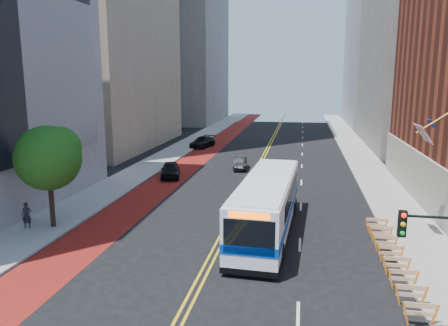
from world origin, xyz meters
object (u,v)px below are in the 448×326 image
at_px(car_c, 203,142).
at_px(pedestrian, 27,215).
at_px(transit_bus, 267,204).
at_px(traffic_signal, 433,253).
at_px(car_a, 170,170).
at_px(street_tree, 49,155).
at_px(car_b, 240,163).

distance_m(car_c, pedestrian, 36.01).
xyz_separation_m(transit_bus, pedestrian, (-15.51, -2.14, -0.92)).
bearing_deg(traffic_signal, transit_bus, 121.20).
relative_size(car_a, pedestrian, 2.65).
distance_m(street_tree, transit_bus, 14.34).
height_order(car_a, pedestrian, pedestrian).
bearing_deg(traffic_signal, car_b, 110.12).
bearing_deg(car_c, traffic_signal, -53.47).
relative_size(transit_bus, car_b, 3.43).
xyz_separation_m(car_a, car_c, (-1.15, 19.37, -0.01)).
relative_size(car_b, pedestrian, 2.32).
xyz_separation_m(car_a, pedestrian, (-4.67, -16.47, 0.23)).
bearing_deg(street_tree, transit_bus, 6.33).
relative_size(street_tree, car_b, 1.70).
relative_size(traffic_signal, car_a, 1.13).
distance_m(transit_bus, car_c, 35.79).
bearing_deg(transit_bus, car_c, 112.54).
distance_m(traffic_signal, transit_bus, 13.10).
bearing_deg(car_a, car_b, 24.86).
xyz_separation_m(street_tree, transit_bus, (13.94, 1.54, -2.99)).
distance_m(traffic_signal, pedestrian, 24.12).
height_order(street_tree, car_b, street_tree).
xyz_separation_m(street_tree, car_c, (1.94, 35.24, -4.15)).
bearing_deg(transit_bus, car_a, 130.05).
bearing_deg(car_b, car_c, 112.02).
bearing_deg(street_tree, pedestrian, -159.36).
relative_size(car_b, car_c, 0.75).
bearing_deg(car_c, pedestrian, -81.74).
relative_size(traffic_signal, car_b, 1.29).
bearing_deg(pedestrian, car_c, 68.74).
bearing_deg(traffic_signal, car_c, 112.67).
bearing_deg(car_a, car_c, 78.90).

